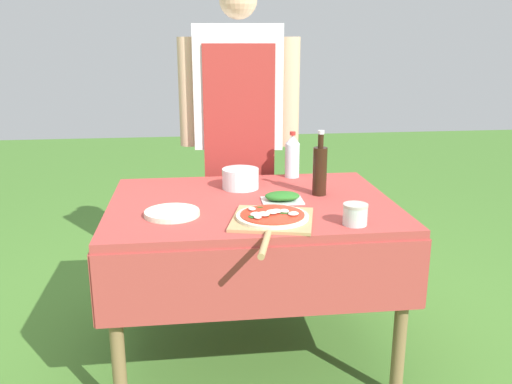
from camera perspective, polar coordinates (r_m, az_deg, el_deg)
name	(u,v)px	position (r m, az deg, el deg)	size (l,w,h in m)	color
ground_plane	(252,352)	(2.68, -0.45, -16.45)	(12.00, 12.00, 0.00)	#477A2D
prep_table	(251,222)	(2.39, -0.48, -3.15)	(1.24, 0.94, 0.75)	#A83D38
person_cook	(239,118)	(2.96, -1.78, 7.78)	(0.64, 0.26, 1.72)	#333D56
pizza_on_peel	(272,218)	(2.09, 1.69, -2.80)	(0.37, 0.56, 0.05)	tan
oil_bottle	(320,170)	(2.45, 6.74, 2.37)	(0.06, 0.06, 0.29)	black
water_bottle	(292,156)	(2.76, 3.84, 3.81)	(0.07, 0.07, 0.23)	silver
herb_container	(282,197)	(2.36, 2.78, -0.52)	(0.18, 0.13, 0.04)	silver
mixing_tub	(240,179)	(2.56, -1.65, 1.43)	(0.17, 0.17, 0.09)	silver
plate_stack	(172,213)	(2.19, -8.83, -2.21)	(0.22, 0.22, 0.02)	beige
sauce_jar	(355,216)	(2.09, 10.39, -2.46)	(0.09, 0.09, 0.08)	silver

